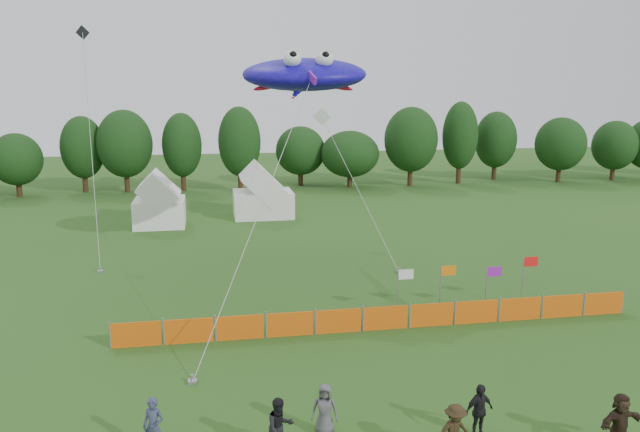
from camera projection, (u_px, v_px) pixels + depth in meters
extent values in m
plane|color=#234C16|center=(356.00, 430.00, 18.31)|extent=(160.00, 160.00, 0.00)
cylinder|color=#382314|center=(19.00, 186.00, 57.32)|extent=(0.50, 0.50, 1.91)
ellipsoid|color=black|center=(16.00, 159.00, 56.81)|extent=(4.61, 4.61, 4.30)
cylinder|color=#382314|center=(85.00, 180.00, 59.88)|extent=(0.50, 0.50, 2.38)
ellipsoid|color=black|center=(83.00, 147.00, 59.25)|extent=(4.09, 4.09, 5.35)
cylinder|color=#382314|center=(127.00, 179.00, 59.75)|extent=(0.50, 0.50, 2.57)
ellipsoid|color=black|center=(125.00, 144.00, 59.07)|extent=(5.20, 5.20, 5.79)
cylinder|color=#382314|center=(183.00, 178.00, 60.62)|extent=(0.50, 0.50, 2.46)
ellipsoid|color=black|center=(182.00, 145.00, 59.97)|extent=(3.78, 3.78, 5.55)
cylinder|color=#382314|center=(240.00, 178.00, 60.20)|extent=(0.50, 0.50, 2.66)
ellipsoid|color=black|center=(240.00, 142.00, 59.50)|extent=(4.05, 4.05, 5.99)
cylinder|color=#382314|center=(301.00, 176.00, 63.87)|extent=(0.50, 0.50, 1.98)
ellipsoid|color=black|center=(300.00, 151.00, 63.35)|extent=(5.06, 5.06, 4.46)
cylinder|color=#382314|center=(350.00, 178.00, 62.81)|extent=(0.50, 0.50, 1.86)
ellipsoid|color=black|center=(350.00, 154.00, 62.32)|extent=(5.86, 5.86, 4.18)
cylinder|color=#382314|center=(410.00, 173.00, 63.64)|extent=(0.50, 0.50, 2.62)
ellipsoid|color=black|center=(411.00, 139.00, 62.95)|extent=(5.41, 5.41, 5.89)
cylinder|color=#382314|center=(459.00, 170.00, 65.18)|extent=(0.50, 0.50, 2.78)
ellipsoid|color=black|center=(460.00, 135.00, 64.44)|extent=(3.67, 3.67, 6.26)
cylinder|color=#382314|center=(494.00, 169.00, 67.88)|extent=(0.50, 0.50, 2.42)
ellipsoid|color=black|center=(496.00, 140.00, 67.25)|extent=(4.46, 4.46, 5.44)
cylinder|color=#382314|center=(558.00, 171.00, 66.30)|extent=(0.50, 0.50, 2.24)
ellipsoid|color=black|center=(561.00, 144.00, 65.71)|extent=(5.26, 5.26, 5.03)
cylinder|color=#382314|center=(612.00, 171.00, 67.44)|extent=(0.50, 0.50, 2.10)
ellipsoid|color=black|center=(615.00, 145.00, 66.89)|extent=(4.74, 4.74, 4.73)
cube|color=white|center=(160.00, 212.00, 45.21)|extent=(3.57, 3.57, 1.96)
cube|color=white|center=(263.00, 204.00, 48.47)|extent=(4.51, 3.61, 1.99)
cube|color=#D7550B|center=(136.00, 335.00, 24.07)|extent=(1.90, 0.06, 1.00)
cube|color=#D7550B|center=(189.00, 331.00, 24.42)|extent=(1.90, 0.06, 1.00)
cube|color=#D7550B|center=(240.00, 328.00, 24.76)|extent=(1.90, 0.06, 1.00)
cube|color=#D7550B|center=(290.00, 324.00, 25.11)|extent=(1.90, 0.06, 1.00)
cube|color=#D7550B|center=(338.00, 321.00, 25.46)|extent=(1.90, 0.06, 1.00)
cube|color=#D7550B|center=(385.00, 318.00, 25.81)|extent=(1.90, 0.06, 1.00)
cube|color=#D7550B|center=(431.00, 315.00, 26.15)|extent=(1.90, 0.06, 1.00)
cube|color=#D7550B|center=(476.00, 312.00, 26.50)|extent=(1.90, 0.06, 1.00)
cube|color=#D7550B|center=(520.00, 309.00, 26.85)|extent=(1.90, 0.06, 1.00)
cube|color=#D7550B|center=(562.00, 306.00, 27.20)|extent=(1.90, 0.06, 1.00)
cube|color=#D7550B|center=(604.00, 303.00, 27.54)|extent=(1.90, 0.06, 1.00)
cylinder|color=gray|center=(398.00, 292.00, 27.39)|extent=(0.06, 0.06, 2.06)
cube|color=white|center=(406.00, 274.00, 27.29)|extent=(0.70, 0.02, 0.45)
cylinder|color=gray|center=(440.00, 289.00, 27.80)|extent=(0.06, 0.06, 2.11)
cube|color=orange|center=(448.00, 271.00, 27.70)|extent=(0.70, 0.02, 0.45)
cylinder|color=gray|center=(486.00, 289.00, 27.79)|extent=(0.06, 0.06, 2.07)
cube|color=purple|center=(494.00, 272.00, 27.69)|extent=(0.70, 0.02, 0.45)
cylinder|color=gray|center=(522.00, 281.00, 28.59)|extent=(0.06, 0.06, 2.29)
cube|color=red|center=(531.00, 262.00, 28.46)|extent=(0.70, 0.02, 0.45)
imported|color=#323754|center=(154.00, 427.00, 16.93)|extent=(0.70, 0.58, 1.64)
imported|color=black|center=(280.00, 428.00, 16.83)|extent=(0.99, 0.88, 1.69)
imported|color=black|center=(479.00, 411.00, 17.80)|extent=(1.01, 0.62, 1.60)
imported|color=#4C4B50|center=(325.00, 410.00, 17.89)|extent=(0.86, 0.66, 1.56)
imported|color=black|center=(620.00, 423.00, 17.09)|extent=(1.62, 0.75, 1.68)
ellipsoid|color=#1C0EC6|center=(304.00, 74.00, 32.01)|extent=(7.21, 6.00, 2.23)
sphere|color=white|center=(292.00, 59.00, 30.40)|extent=(0.89, 0.89, 0.89)
sphere|color=white|center=(324.00, 59.00, 30.67)|extent=(0.89, 0.89, 0.89)
ellipsoid|color=red|center=(271.00, 86.00, 32.04)|extent=(1.87, 0.82, 0.29)
ellipsoid|color=red|center=(336.00, 86.00, 32.63)|extent=(1.87, 0.82, 0.29)
cube|color=purple|center=(312.00, 78.00, 29.69)|extent=(0.37, 0.96, 0.70)
cylinder|color=#A5A5A5|center=(262.00, 205.00, 25.62)|extent=(5.86, 10.28, 10.25)
cube|color=gray|center=(192.00, 381.00, 21.20)|extent=(0.30, 0.30, 0.10)
cube|color=white|center=(322.00, 117.00, 41.73)|extent=(1.22, 0.34, 1.22)
cylinder|color=#A5A5A5|center=(357.00, 187.00, 37.77)|extent=(2.42, 10.34, 7.98)
cube|color=gray|center=(399.00, 272.00, 33.80)|extent=(0.30, 0.30, 0.10)
cube|color=black|center=(83.00, 32.00, 39.84)|extent=(0.92, 0.26, 0.92)
cylinder|color=#A5A5A5|center=(91.00, 143.00, 36.88)|extent=(1.66, 9.26, 13.34)
cube|color=gray|center=(100.00, 271.00, 33.91)|extent=(0.30, 0.30, 0.10)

